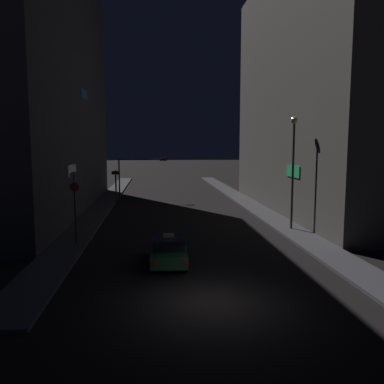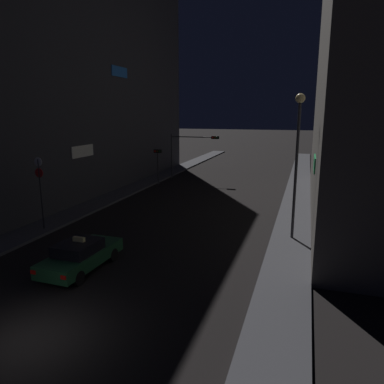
{
  "view_description": "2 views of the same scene",
  "coord_description": "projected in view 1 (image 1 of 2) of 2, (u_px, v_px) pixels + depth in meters",
  "views": [
    {
      "loc": [
        -2.22,
        -14.59,
        6.12
      ],
      "look_at": [
        0.77,
        16.68,
        2.37
      ],
      "focal_mm": 36.6,
      "sensor_mm": 36.0,
      "label": 1
    },
    {
      "loc": [
        8.08,
        -8.2,
        7.14
      ],
      "look_at": [
        0.58,
        15.46,
        1.71
      ],
      "focal_mm": 34.02,
      "sensor_mm": 36.0,
      "label": 2
    }
  ],
  "objects": [
    {
      "name": "sidewalk_left",
      "position": [
        106.0,
        202.0,
        42.18
      ],
      "size": [
        2.2,
        59.73,
        0.16
      ],
      "primitive_type": "cube",
      "color": "#424247",
      "rests_on": "ground_plane"
    },
    {
      "name": "ground_plane",
      "position": [
        213.0,
        302.0,
        15.36
      ],
      "size": [
        300.0,
        300.0,
        0.0
      ],
      "primitive_type": "plane",
      "color": "black"
    },
    {
      "name": "building_facade_left",
      "position": [
        22.0,
        83.0,
        35.01
      ],
      "size": [
        10.89,
        32.25,
        23.37
      ],
      "color": "#333338",
      "rests_on": "ground_plane"
    },
    {
      "name": "building_facade_right",
      "position": [
        327.0,
        87.0,
        35.74
      ],
      "size": [
        9.95,
        28.2,
        22.77
      ],
      "color": "#514C47",
      "rests_on": "ground_plane"
    },
    {
      "name": "taxi",
      "position": [
        169.0,
        250.0,
        20.27
      ],
      "size": [
        1.93,
        4.5,
        1.62
      ],
      "color": "#1E512D",
      "rests_on": "ground_plane"
    },
    {
      "name": "sign_pole_left",
      "position": [
        75.0,
        201.0,
        23.68
      ],
      "size": [
        0.56,
        0.1,
        4.4
      ],
      "color": "#2D2D33",
      "rests_on": "sidewalk_left"
    },
    {
      "name": "street_lamp_near_block",
      "position": [
        293.0,
        154.0,
        27.62
      ],
      "size": [
        0.51,
        0.51,
        7.97
      ],
      "color": "#2D2D33",
      "rests_on": "sidewalk_right"
    },
    {
      "name": "sidewalk_right",
      "position": [
        242.0,
        200.0,
        43.6
      ],
      "size": [
        2.2,
        59.73,
        0.16
      ],
      "primitive_type": "cube",
      "color": "#424247",
      "rests_on": "ground_plane"
    },
    {
      "name": "traffic_light_overhead",
      "position": [
        139.0,
        168.0,
        43.53
      ],
      "size": [
        5.39,
        0.42,
        4.82
      ],
      "color": "#2D2D33",
      "rests_on": "ground_plane"
    },
    {
      "name": "traffic_light_left_kerb",
      "position": [
        116.0,
        180.0,
        39.57
      ],
      "size": [
        0.8,
        0.42,
        3.62
      ],
      "color": "#2D2D33",
      "rests_on": "ground_plane"
    }
  ]
}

